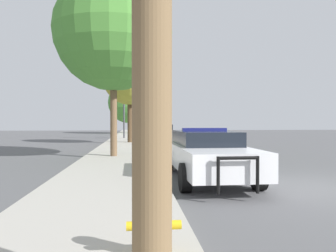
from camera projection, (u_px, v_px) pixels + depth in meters
name	position (u px, v px, depth m)	size (l,w,h in m)	color
ground_plane	(314.00, 188.00, 8.03)	(110.00, 110.00, 0.00)	#565659
sidewalk_left	(104.00, 190.00, 7.51)	(3.00, 110.00, 0.13)	#ADA89E
police_car	(206.00, 153.00, 9.33)	(2.05, 5.45, 1.45)	white
fire_hydrant	(154.00, 221.00, 3.63)	(0.61, 0.27, 0.75)	gold
traffic_light	(140.00, 99.00, 30.40)	(3.79, 0.35, 5.17)	#424247
car_background_midblock	(162.00, 132.00, 27.66)	(2.04, 4.27, 1.41)	#B7B7BC
tree_sidewalk_near	(113.00, 32.00, 14.31)	(5.18, 5.18, 8.05)	brown
tree_sidewalk_far	(129.00, 102.00, 45.00)	(5.70, 5.70, 7.02)	brown
tree_sidewalk_mid	(130.00, 78.00, 24.02)	(3.97, 3.97, 6.71)	#4C3823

